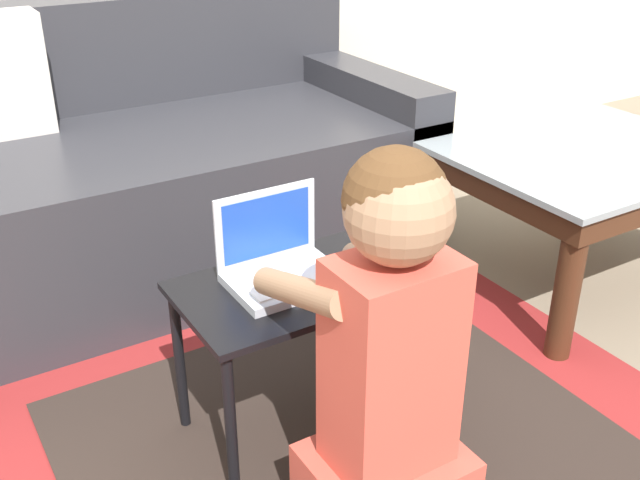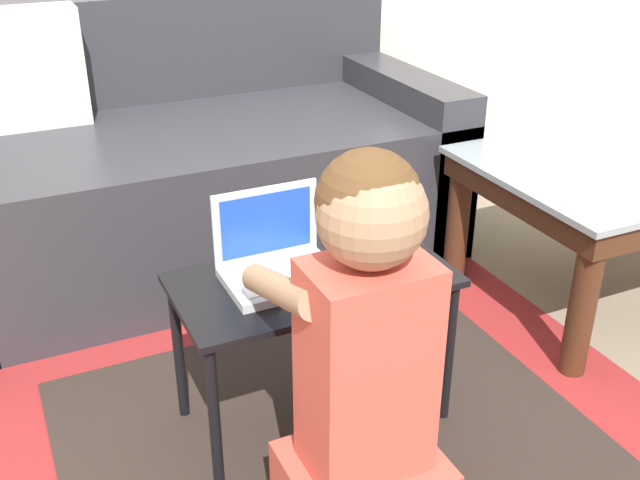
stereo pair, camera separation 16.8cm
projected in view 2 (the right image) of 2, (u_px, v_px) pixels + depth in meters
ground_plane at (342, 406)px, 1.87m from camera, size 16.00×16.00×0.00m
area_rug at (346, 463)px, 1.68m from camera, size 1.66×1.63×0.01m
couch at (186, 168)px, 2.51m from camera, size 1.68×0.88×0.83m
coffee_table at (619, 184)px, 2.19m from camera, size 0.83×0.67×0.45m
laptop_desk at (313, 296)px, 1.68m from camera, size 0.62×0.32×0.39m
laptop at (278, 264)px, 1.63m from camera, size 0.24×0.18×0.19m
computer_mouse at (373, 266)px, 1.66m from camera, size 0.06×0.10×0.04m
person_seated at (364, 368)px, 1.35m from camera, size 0.30×0.42×0.81m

